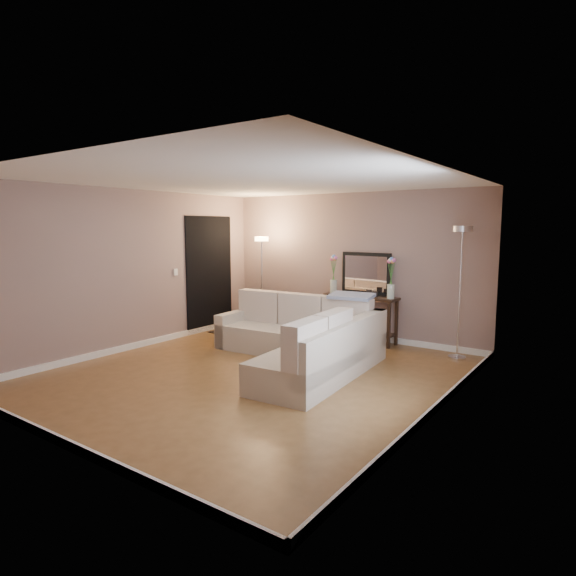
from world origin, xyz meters
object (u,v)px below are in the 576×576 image
Objects in this scene: floor_lamp_unlit at (461,266)px; console_table at (356,315)px; floor_lamp_lit at (262,265)px; sectional_sofa at (304,340)px.

console_table is at bearing 175.66° from floor_lamp_unlit.
floor_lamp_lit is 0.90× the size of floor_lamp_unlit.
floor_lamp_lit is (-1.86, 1.37, 0.94)m from sectional_sofa.
floor_lamp_lit is at bearing -171.01° from console_table.
floor_lamp_unlit reaches higher than sectional_sofa.
floor_lamp_unlit is at bearing 2.49° from floor_lamp_lit.
console_table is 2.06m from floor_lamp_lit.
floor_lamp_unlit reaches higher than console_table.
sectional_sofa is 2.08× the size of console_table.
floor_lamp_unlit is at bearing 40.32° from sectional_sofa.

